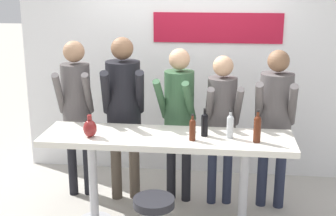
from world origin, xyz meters
name	(u,v)px	position (x,y,z in m)	size (l,w,h in m)	color
back_wall	(181,66)	(0.00, 1.49, 1.38)	(4.04, 0.12, 2.75)	white
tasting_table	(167,149)	(0.00, 0.00, 0.84)	(2.44, 0.64, 0.98)	silver
person_far_left	(76,101)	(-1.09, 0.61, 1.14)	(0.44, 0.57, 1.80)	black
person_left	(124,101)	(-0.55, 0.58, 1.16)	(0.52, 0.63, 1.86)	#473D33
person_center_left	(179,108)	(0.06, 0.61, 1.09)	(0.45, 0.57, 1.74)	black
person_center	(222,114)	(0.52, 0.58, 1.05)	(0.41, 0.53, 1.68)	#23283D
person_center_right	(275,112)	(1.08, 0.57, 1.09)	(0.46, 0.57, 1.75)	#23283D
wine_bottle_0	(257,128)	(0.85, -0.09, 1.13)	(0.07, 0.07, 0.31)	#4C1E0F
wine_bottle_1	(230,125)	(0.61, 0.00, 1.11)	(0.07, 0.07, 0.28)	#B7BCC1
wine_bottle_2	(205,123)	(0.36, 0.03, 1.11)	(0.07, 0.07, 0.28)	black
wine_bottle_3	(192,128)	(0.25, -0.11, 1.10)	(0.06, 0.06, 0.26)	#4C1E0F
decorative_vase	(90,128)	(-0.73, -0.13, 1.07)	(0.13, 0.13, 0.22)	maroon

